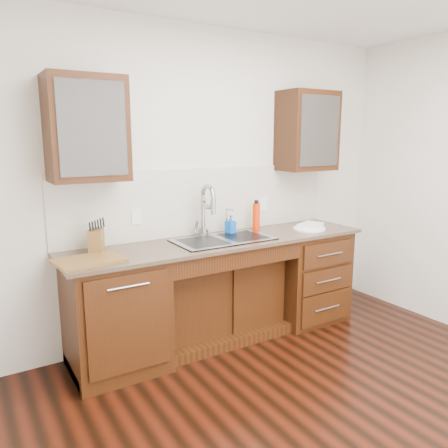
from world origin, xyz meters
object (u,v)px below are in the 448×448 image
water_bottle (256,217)px  plate (309,229)px  cutting_board (89,260)px  knife_block (96,241)px  soap_bottle (231,225)px

water_bottle → plate: 0.52m
plate → cutting_board: size_ratio=0.67×
water_bottle → knife_block: size_ratio=1.41×
water_bottle → knife_block: 1.50m
plate → knife_block: size_ratio=1.68×
soap_bottle → cutting_board: soap_bottle is taller
water_bottle → knife_block: water_bottle is taller
plate → knife_block: (-1.95, 0.20, 0.08)m
cutting_board → water_bottle: bearing=9.1°
knife_block → cutting_board: size_ratio=0.40×
soap_bottle → knife_block: bearing=166.1°
plate → knife_block: knife_block is taller
water_bottle → plate: bearing=-28.2°
plate → cutting_board: (-2.07, -0.02, 0.00)m
water_bottle → cutting_board: water_bottle is taller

